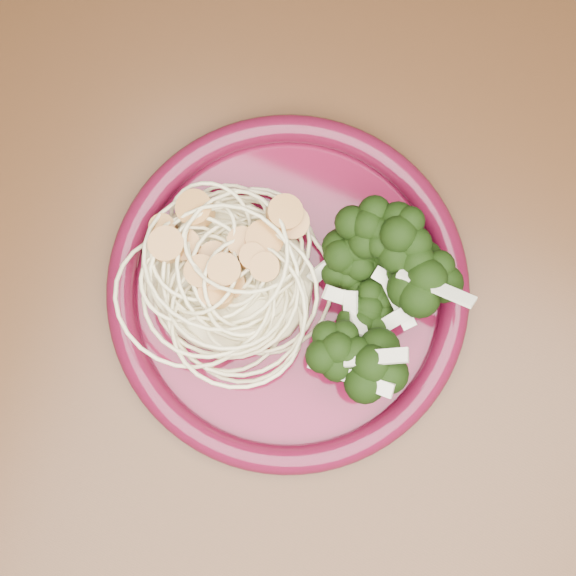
# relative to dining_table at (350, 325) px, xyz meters

# --- Properties ---
(dining_table) EXTENTS (1.20, 0.80, 0.75)m
(dining_table) POSITION_rel_dining_table_xyz_m (0.00, 0.00, 0.00)
(dining_table) COLOR #472814
(dining_table) RESTS_ON ground
(dinner_plate) EXTENTS (0.30, 0.30, 0.02)m
(dinner_plate) POSITION_rel_dining_table_xyz_m (-0.05, -0.01, 0.11)
(dinner_plate) COLOR #550A20
(dinner_plate) RESTS_ON dining_table
(spaghetti_pile) EXTENTS (0.14, 0.13, 0.03)m
(spaghetti_pile) POSITION_rel_dining_table_xyz_m (-0.10, -0.02, 0.12)
(spaghetti_pile) COLOR beige
(spaghetti_pile) RESTS_ON dinner_plate
(scallop_cluster) EXTENTS (0.15, 0.15, 0.04)m
(scallop_cluster) POSITION_rel_dining_table_xyz_m (-0.10, -0.02, 0.15)
(scallop_cluster) COLOR #C58943
(scallop_cluster) RESTS_ON spaghetti_pile
(broccoli_pile) EXTENTS (0.12, 0.17, 0.05)m
(broccoli_pile) POSITION_rel_dining_table_xyz_m (-0.00, 0.00, 0.13)
(broccoli_pile) COLOR black
(broccoli_pile) RESTS_ON dinner_plate
(onion_garnish) EXTENTS (0.08, 0.11, 0.05)m
(onion_garnish) POSITION_rel_dining_table_xyz_m (-0.00, 0.00, 0.16)
(onion_garnish) COLOR beige
(onion_garnish) RESTS_ON broccoli_pile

